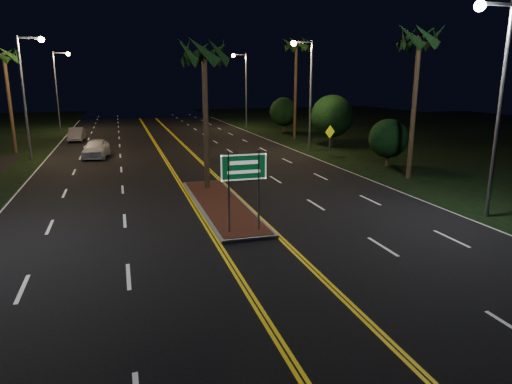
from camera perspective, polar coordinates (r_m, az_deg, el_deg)
name	(u,v)px	position (r m, az deg, el deg)	size (l,w,h in m)	color
ground	(266,260)	(15.61, 1.25, -8.53)	(120.00, 120.00, 0.00)	black
grass_right	(468,139)	(52.18, 24.94, 6.08)	(40.00, 110.00, 0.01)	black
median_island	(221,205)	(21.99, -4.38, -1.62)	(2.25, 10.25, 0.17)	gray
highway_sign	(244,175)	(17.47, -1.54, 2.17)	(1.80, 0.08, 3.20)	gray
streetlight_left_mid	(28,83)	(38.21, -26.60, 12.04)	(1.91, 0.44, 9.00)	gray
streetlight_left_far	(59,82)	(58.04, -23.38, 12.52)	(1.91, 0.44, 9.00)	gray
streetlight_right_near	(495,87)	(21.79, 27.71, 11.57)	(1.91, 0.44, 9.00)	gray
streetlight_right_mid	(307,83)	(38.77, 6.35, 13.39)	(1.91, 0.44, 9.00)	gray
streetlight_right_far	(243,82)	(57.72, -1.62, 13.61)	(1.91, 0.44, 9.00)	gray
palm_median	(204,53)	(24.66, -6.53, 16.89)	(2.40, 2.40, 8.30)	#382819
palm_left_far	(4,56)	(42.57, -29.01, 14.65)	(2.40, 2.40, 8.80)	#382819
palm_right_near	(420,39)	(29.25, 19.77, 17.56)	(2.40, 2.40, 9.30)	#382819
palm_right_far	(296,46)	(47.11, 5.07, 17.75)	(2.40, 2.40, 10.30)	#382819
shrub_near	(388,138)	(33.27, 16.22, 6.44)	(2.70, 2.70, 3.30)	#382819
shrub_mid	(332,116)	(42.12, 9.47, 9.33)	(3.78, 3.78, 4.62)	#382819
shrub_far	(284,112)	(53.09, 3.50, 9.98)	(3.24, 3.24, 3.96)	#382819
car_near	(96,147)	(37.84, -19.39, 5.35)	(2.15, 5.03, 1.68)	white
car_far	(76,133)	(49.08, -21.55, 6.85)	(1.89, 4.41, 1.47)	#AFB3B9
warning_sign	(330,136)	(36.70, 9.21, 6.89)	(0.96, 0.41, 2.44)	gray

